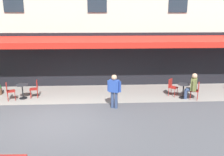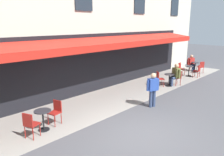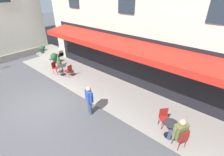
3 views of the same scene
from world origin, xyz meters
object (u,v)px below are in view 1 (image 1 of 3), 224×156
at_px(cafe_chair_red_by_window, 35,87).
at_px(walking_pedestrian_in_blue, 114,89).
at_px(cafe_chair_red_back_row, 172,86).
at_px(seated_patron_in_olive, 192,86).
at_px(cafe_chair_red_facing_street, 196,89).
at_px(cafe_table_near_entrance, 183,89).
at_px(cafe_chair_red_near_door, 9,90).
at_px(cafe_table_streetside, 22,89).

height_order(cafe_chair_red_by_window, walking_pedestrian_in_blue, walking_pedestrian_in_blue).
distance_m(cafe_chair_red_back_row, seated_patron_in_olive, 1.05).
distance_m(cafe_chair_red_facing_street, cafe_chair_red_back_row, 1.25).
xyz_separation_m(cafe_chair_red_back_row, walking_pedestrian_in_blue, (3.18, 1.61, 0.38)).
xyz_separation_m(cafe_table_near_entrance, cafe_chair_red_near_door, (8.88, -0.12, 0.06)).
bearing_deg(cafe_chair_red_near_door, walking_pedestrian_in_blue, 165.80).
relative_size(cafe_chair_red_facing_street, seated_patron_in_olive, 0.67).
relative_size(cafe_table_near_entrance, cafe_chair_red_by_window, 0.82).
distance_m(cafe_table_streetside, cafe_chair_red_near_door, 0.63).
height_order(cafe_table_streetside, seated_patron_in_olive, seated_patron_in_olive).
height_order(cafe_chair_red_near_door, cafe_chair_red_by_window, same).
relative_size(cafe_chair_red_near_door, seated_patron_in_olive, 0.67).
relative_size(cafe_chair_red_back_row, cafe_table_streetside, 1.21).
relative_size(cafe_table_near_entrance, cafe_chair_red_back_row, 0.82).
relative_size(cafe_chair_red_facing_street, walking_pedestrian_in_blue, 0.57).
height_order(cafe_chair_red_near_door, walking_pedestrian_in_blue, walking_pedestrian_in_blue).
xyz_separation_m(cafe_chair_red_near_door, walking_pedestrian_in_blue, (-5.22, 1.32, 0.38)).
xyz_separation_m(cafe_table_near_entrance, cafe_table_streetside, (8.29, -0.35, 0.00)).
relative_size(cafe_table_streetside, seated_patron_in_olive, 0.55).
height_order(cafe_table_streetside, walking_pedestrian_in_blue, walking_pedestrian_in_blue).
distance_m(cafe_table_near_entrance, seated_patron_in_olive, 0.47).
relative_size(cafe_chair_red_near_door, walking_pedestrian_in_blue, 0.57).
relative_size(seated_patron_in_olive, walking_pedestrian_in_blue, 0.86).
xyz_separation_m(cafe_chair_red_near_door, seated_patron_in_olive, (-9.26, 0.30, 0.17)).
bearing_deg(cafe_table_streetside, walking_pedestrian_in_blue, 161.57).
xyz_separation_m(cafe_chair_red_by_window, walking_pedestrian_in_blue, (-4.01, 1.68, 0.38)).
bearing_deg(cafe_chair_red_facing_street, walking_pedestrian_in_blue, 12.33).
bearing_deg(cafe_chair_red_back_row, cafe_table_streetside, 0.46).
xyz_separation_m(cafe_table_near_entrance, walking_pedestrian_in_blue, (3.66, 1.20, 0.44)).
bearing_deg(cafe_chair_red_near_door, cafe_table_near_entrance, 179.19).
distance_m(cafe_chair_red_near_door, cafe_chair_red_by_window, 1.26).
relative_size(cafe_chair_red_by_window, walking_pedestrian_in_blue, 0.57).
bearing_deg(cafe_table_streetside, seated_patron_in_olive, 176.53).
xyz_separation_m(seated_patron_in_olive, walking_pedestrian_in_blue, (4.04, 1.02, 0.21)).
xyz_separation_m(cafe_chair_red_near_door, cafe_chair_red_by_window, (-1.21, -0.35, 0.00)).
bearing_deg(cafe_chair_red_by_window, walking_pedestrian_in_blue, 157.33).
xyz_separation_m(cafe_table_near_entrance, cafe_chair_red_by_window, (7.67, -0.48, 0.06)).
bearing_deg(cafe_chair_red_near_door, cafe_chair_red_back_row, -178.07).
relative_size(cafe_table_streetside, walking_pedestrian_in_blue, 0.47).
distance_m(cafe_chair_red_facing_street, cafe_table_streetside, 8.89).
relative_size(cafe_chair_red_back_row, cafe_chair_red_near_door, 1.00).
height_order(cafe_chair_red_facing_street, cafe_table_streetside, cafe_chair_red_facing_street).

